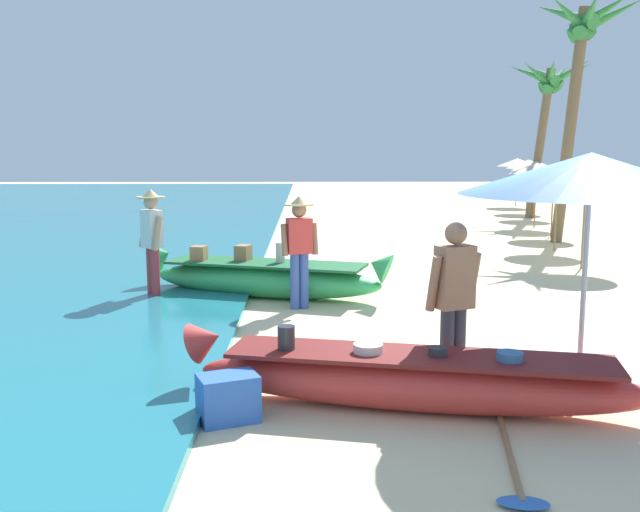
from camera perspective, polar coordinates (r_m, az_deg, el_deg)
ground_plane at (r=8.27m, az=15.39°, el=-8.55°), size 80.00×80.00×0.00m
boat_red_foreground at (r=6.75m, az=7.82°, el=-9.73°), size 4.50×1.55×0.79m
boat_green_midground at (r=11.52m, az=-4.42°, el=-1.72°), size 4.11×1.93×0.89m
person_vendor_hatted at (r=10.56m, az=-1.67°, el=0.97°), size 0.58×0.44×1.69m
person_tourist_customer at (r=7.16m, az=10.67°, el=-3.19°), size 0.59×0.41×1.69m
person_vendor_assistant at (r=11.41m, az=-13.30°, el=1.53°), size 0.50×0.55×1.76m
patio_umbrella_large at (r=7.13m, az=20.82°, el=6.10°), size 2.44×2.44×2.36m
parasol_row_0 at (r=14.91m, az=20.51°, el=5.68°), size 1.60×1.60×1.91m
parasol_row_1 at (r=17.29m, az=18.50°, el=6.15°), size 1.60×1.60×1.91m
parasol_row_2 at (r=19.96m, az=18.22°, el=6.47°), size 1.60×1.60×1.91m
parasol_row_3 at (r=22.07m, az=16.95°, el=6.71°), size 1.60×1.60×1.91m
parasol_row_4 at (r=24.88m, az=16.88°, el=6.92°), size 1.60×1.60×1.91m
parasol_row_5 at (r=27.02m, az=16.32°, el=7.07°), size 1.60×1.60×1.91m
parasol_row_6 at (r=29.65m, az=15.51°, el=7.23°), size 1.60×1.60×1.91m
palm_tree_tall_inland at (r=25.26m, az=17.85°, el=12.59°), size 2.72×2.72×5.25m
palm_tree_leaning_seaward at (r=19.16m, az=20.24°, el=15.69°), size 2.54×2.46×6.05m
cooler_box at (r=6.49m, az=-7.36°, el=-11.21°), size 0.61×0.52×0.42m
paddle at (r=5.74m, az=15.28°, el=-16.20°), size 0.47×1.66×0.05m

